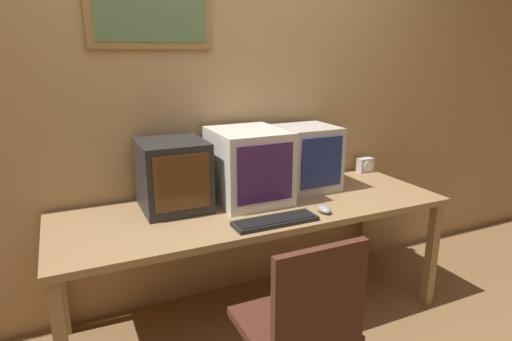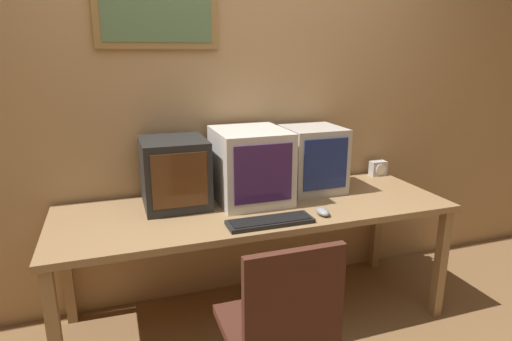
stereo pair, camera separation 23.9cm
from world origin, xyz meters
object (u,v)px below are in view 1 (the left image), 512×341
Objects in this scene: mouse_near_keyboard at (324,209)px; desk_clock at (365,165)px; monitor_left at (173,175)px; keyboard_main at (275,221)px; monitor_center at (248,165)px; monitor_right at (307,158)px.

mouse_near_keyboard is 0.89× the size of desk_clock.
monitor_left is at bearing -174.43° from desk_clock.
mouse_near_keyboard is at bearing 3.47° from keyboard_main.
monitor_center is 4.50× the size of mouse_near_keyboard.
mouse_near_keyboard reaches higher than keyboard_main.
monitor_right reaches higher than monitor_left.
desk_clock is (1.04, 0.58, 0.04)m from keyboard_main.
desk_clock reaches higher than keyboard_main.
keyboard_main is (-0.45, -0.44, -0.19)m from monitor_right.
monitor_center is 0.51m from mouse_near_keyboard.
monitor_center is 1.02× the size of keyboard_main.
mouse_near_keyboard is 0.92m from desk_clock.
monitor_center reaches higher than keyboard_main.
monitor_center reaches higher than desk_clock.
monitor_center reaches higher than monitor_left.
monitor_right is 3.52× the size of desk_clock.
monitor_center is (0.43, -0.05, 0.02)m from monitor_left.
desk_clock is at bearing 13.51° from monitor_right.
monitor_right is at bearing -0.00° from monitor_left.
keyboard_main is at bearing -93.25° from monitor_center.
monitor_left is 0.86m from monitor_right.
monitor_right is (0.43, 0.05, -0.01)m from monitor_center.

